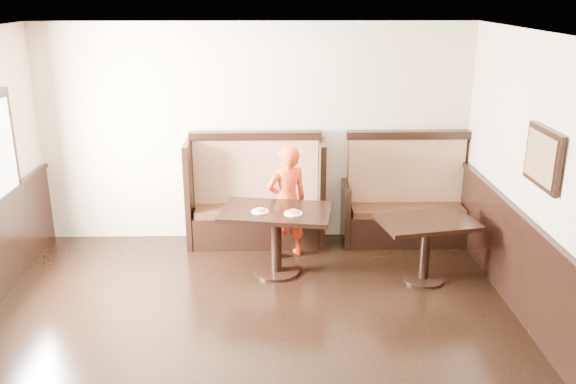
{
  "coord_description": "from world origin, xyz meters",
  "views": [
    {
      "loc": [
        0.25,
        -4.14,
        3.18
      ],
      "look_at": [
        0.39,
        2.35,
        1.0
      ],
      "focal_mm": 38.0,
      "sensor_mm": 36.0,
      "label": 1
    }
  ],
  "objects_px": {
    "child": "(287,202)",
    "booth_main": "(256,204)",
    "booth_neighbor": "(406,206)",
    "table_main": "(276,225)",
    "table_neighbor": "(426,235)"
  },
  "relations": [
    {
      "from": "child",
      "to": "booth_main",
      "type": "bearing_deg",
      "value": -71.31
    },
    {
      "from": "booth_neighbor",
      "to": "child",
      "type": "height_order",
      "value": "booth_neighbor"
    },
    {
      "from": "booth_main",
      "to": "table_main",
      "type": "bearing_deg",
      "value": -74.61
    },
    {
      "from": "booth_main",
      "to": "child",
      "type": "relative_size",
      "value": 1.23
    },
    {
      "from": "booth_main",
      "to": "booth_neighbor",
      "type": "relative_size",
      "value": 1.06
    },
    {
      "from": "booth_main",
      "to": "child",
      "type": "bearing_deg",
      "value": -49.48
    },
    {
      "from": "booth_neighbor",
      "to": "table_main",
      "type": "relative_size",
      "value": 1.23
    },
    {
      "from": "booth_neighbor",
      "to": "table_main",
      "type": "distance_m",
      "value": 1.94
    },
    {
      "from": "child",
      "to": "table_main",
      "type": "bearing_deg",
      "value": 52.69
    },
    {
      "from": "child",
      "to": "table_neighbor",
      "type": "bearing_deg",
      "value": 133.91
    },
    {
      "from": "table_main",
      "to": "booth_main",
      "type": "bearing_deg",
      "value": 114.87
    },
    {
      "from": "table_main",
      "to": "child",
      "type": "distance_m",
      "value": 0.51
    },
    {
      "from": "booth_neighbor",
      "to": "booth_main",
      "type": "bearing_deg",
      "value": 179.95
    },
    {
      "from": "booth_neighbor",
      "to": "table_neighbor",
      "type": "height_order",
      "value": "booth_neighbor"
    },
    {
      "from": "booth_neighbor",
      "to": "child",
      "type": "distance_m",
      "value": 1.64
    }
  ]
}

